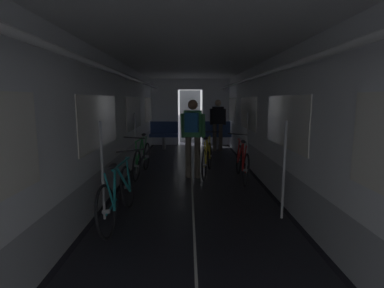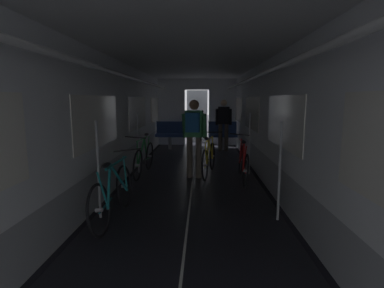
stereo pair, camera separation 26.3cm
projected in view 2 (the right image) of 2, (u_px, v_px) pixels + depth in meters
name	position (u px, v px, depth m)	size (l,w,h in m)	color
train_car_shell	(192.00, 99.00, 5.41)	(3.14, 12.34, 2.57)	black
bench_seat_far_left	(170.00, 132.00, 10.03)	(0.98, 0.51, 0.95)	gray
bench_seat_far_right	(222.00, 133.00, 9.97)	(0.98, 0.51, 0.95)	gray
bicycle_red	(243.00, 163.00, 6.08)	(0.44, 1.69, 0.95)	black
bicycle_teal	(113.00, 193.00, 4.10)	(0.44, 1.69, 0.95)	black
bicycle_green	(144.00, 158.00, 6.57)	(0.44, 1.69, 0.94)	black
person_cyclist_aisle	(194.00, 131.00, 6.21)	(0.56, 0.44, 1.69)	brown
bicycle_yellow_in_aisle	(209.00, 158.00, 6.56)	(0.50, 1.67, 0.94)	black
person_standing_near_bench	(224.00, 122.00, 9.54)	(0.53, 0.23, 1.69)	brown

